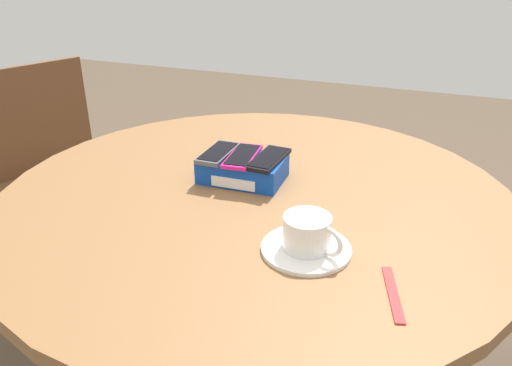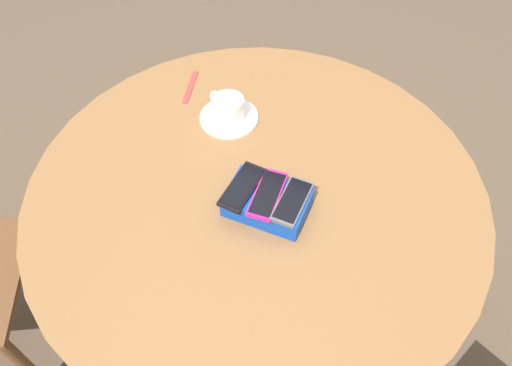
# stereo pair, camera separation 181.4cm
# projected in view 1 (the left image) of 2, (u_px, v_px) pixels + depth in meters

# --- Properties ---
(round_table) EXTENTS (1.14, 1.14, 0.77)m
(round_table) POSITION_uv_depth(u_px,v_px,m) (256.00, 234.00, 1.16)
(round_table) COLOR #2D2D2D
(round_table) RESTS_ON ground_plane
(phone_box) EXTENTS (0.19, 0.13, 0.05)m
(phone_box) POSITION_uv_depth(u_px,v_px,m) (243.00, 169.00, 1.16)
(phone_box) COLOR #0F42AD
(phone_box) RESTS_ON round_table
(phone_gray) EXTENTS (0.06, 0.14, 0.01)m
(phone_gray) POSITION_uv_depth(u_px,v_px,m) (218.00, 153.00, 1.16)
(phone_gray) COLOR #515156
(phone_gray) RESTS_ON phone_box
(phone_magenta) EXTENTS (0.07, 0.15, 0.01)m
(phone_magenta) POSITION_uv_depth(u_px,v_px,m) (243.00, 156.00, 1.14)
(phone_magenta) COLOR #D11975
(phone_magenta) RESTS_ON phone_box
(phone_black) EXTENTS (0.06, 0.14, 0.01)m
(phone_black) POSITION_uv_depth(u_px,v_px,m) (269.00, 159.00, 1.13)
(phone_black) COLOR black
(phone_black) RESTS_ON phone_box
(saucer) EXTENTS (0.16, 0.16, 0.01)m
(saucer) POSITION_uv_depth(u_px,v_px,m) (306.00, 249.00, 0.89)
(saucer) COLOR white
(saucer) RESTS_ON round_table
(coffee_cup) EXTENTS (0.11, 0.09, 0.06)m
(coffee_cup) POSITION_uv_depth(u_px,v_px,m) (308.00, 232.00, 0.88)
(coffee_cup) COLOR white
(coffee_cup) RESTS_ON saucer
(lanyard_strap) EXTENTS (0.06, 0.14, 0.00)m
(lanyard_strap) POSITION_uv_depth(u_px,v_px,m) (393.00, 294.00, 0.78)
(lanyard_strap) COLOR red
(lanyard_strap) RESTS_ON round_table
(chair_far_side) EXTENTS (0.57, 0.57, 0.88)m
(chair_far_side) POSITION_uv_depth(u_px,v_px,m) (63.00, 180.00, 1.86)
(chair_far_side) COLOR brown
(chair_far_side) RESTS_ON ground_plane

